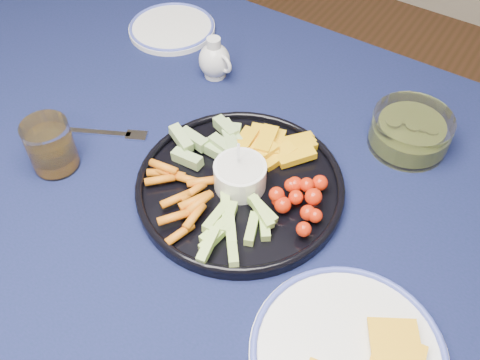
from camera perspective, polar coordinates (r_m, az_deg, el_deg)
The scene contains 8 objects.
dining_table at distance 0.91m, azimuth -1.40°, elevation -6.82°, with size 1.67×1.07×0.75m.
crudite_platter at distance 0.85m, azimuth -0.12°, elevation -0.25°, with size 0.33×0.33×0.11m.
creamer_pitcher at distance 1.05m, azimuth -2.71°, elevation 12.65°, with size 0.08×0.06×0.08m.
pickle_bowl at distance 0.96m, azimuth 17.66°, elevation 4.86°, with size 0.14×0.14×0.06m.
cheese_plate at distance 0.72m, azimuth 11.50°, elevation -17.61°, with size 0.25×0.25×0.03m.
juice_tumbler at distance 0.92m, azimuth -19.47°, elevation 3.21°, with size 0.08×0.08×0.09m.
fork_left at distance 0.98m, azimuth -14.05°, elevation 4.85°, with size 0.16×0.09×0.00m.
side_plate_extra at distance 1.20m, azimuth -7.27°, elevation 15.82°, with size 0.18×0.18×0.02m.
Camera 1 is at (0.30, -0.41, 1.41)m, focal length 40.00 mm.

